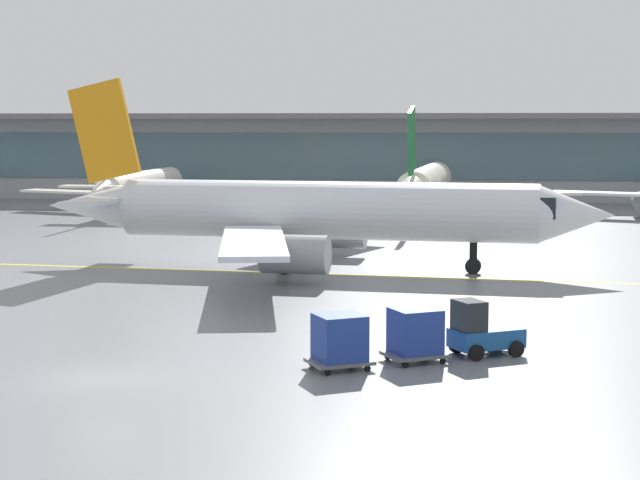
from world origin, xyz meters
name	(u,v)px	position (x,y,z in m)	size (l,w,h in m)	color
ground_plane	(100,379)	(0.00, 0.00, 0.00)	(400.00, 400.00, 0.00)	slate
taxiway_centreline_stripe	(323,274)	(5.05, 24.99, 0.00)	(110.00, 0.36, 0.01)	yellow
terminal_concourse	(332,155)	(0.00, 84.42, 4.92)	(214.41, 11.00, 9.60)	#9EA3A8
gate_airplane_2	(141,185)	(-16.77, 64.79, 2.57)	(24.02, 25.87, 8.57)	silver
gate_airplane_3	(426,184)	(10.69, 63.15, 2.99)	(27.92, 30.16, 9.99)	silver
taxiing_regional_jet	(320,212)	(4.61, 27.03, 3.38)	(34.02, 31.45, 11.26)	silver
baggage_tug	(481,332)	(12.95, 4.94, 0.89)	(2.95, 2.52, 2.10)	#194C8C
cargo_dolly_lead	(415,333)	(10.53, 3.64, 1.05)	(2.61, 2.41, 1.94)	#595B60
cargo_dolly_trailing	(340,340)	(7.92, 2.23, 1.05)	(2.61, 2.41, 1.94)	#595B60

